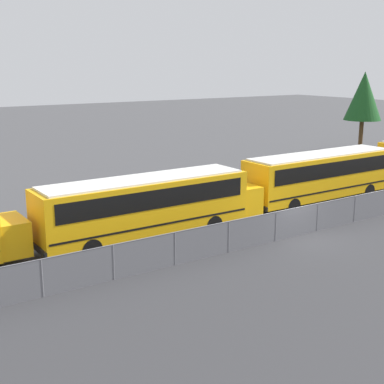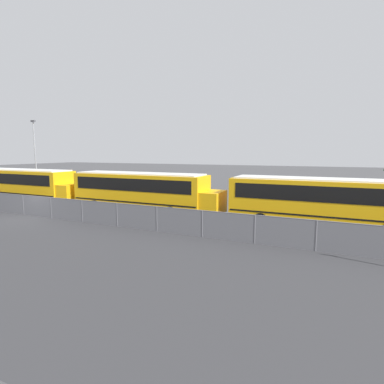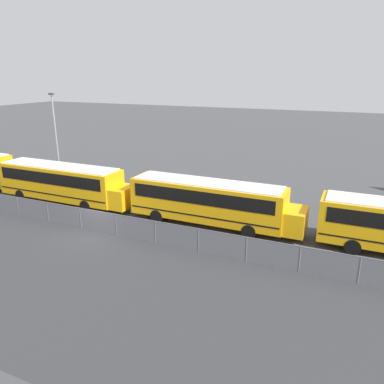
# 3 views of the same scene
# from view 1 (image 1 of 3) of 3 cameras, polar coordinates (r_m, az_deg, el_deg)

# --- Properties ---
(ground_plane) EXTENTS (200.00, 200.00, 0.00)m
(ground_plane) POSITION_cam_1_polar(r_m,az_deg,el_deg) (28.96, 11.07, -4.62)
(ground_plane) COLOR #424244
(fence) EXTENTS (118.80, 0.07, 1.58)m
(fence) POSITION_cam_1_polar(r_m,az_deg,el_deg) (28.72, 11.15, -3.09)
(fence) COLOR #9EA0A5
(fence) RESTS_ON ground_plane
(school_bus_3) EXTENTS (12.80, 2.62, 3.27)m
(school_bus_3) POSITION_cam_1_polar(r_m,az_deg,el_deg) (27.58, -4.53, -1.12)
(school_bus_3) COLOR #EDA80F
(school_bus_3) RESTS_ON ground_plane
(school_bus_4) EXTENTS (12.80, 2.62, 3.27)m
(school_bus_4) POSITION_cam_1_polar(r_m,az_deg,el_deg) (36.10, 13.84, 2.00)
(school_bus_4) COLOR #EDA80F
(school_bus_4) RESTS_ON ground_plane
(tree_1) EXTENTS (3.87, 3.87, 8.20)m
(tree_1) POSITION_cam_1_polar(r_m,az_deg,el_deg) (59.52, 17.84, 9.70)
(tree_1) COLOR #51381E
(tree_1) RESTS_ON ground_plane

